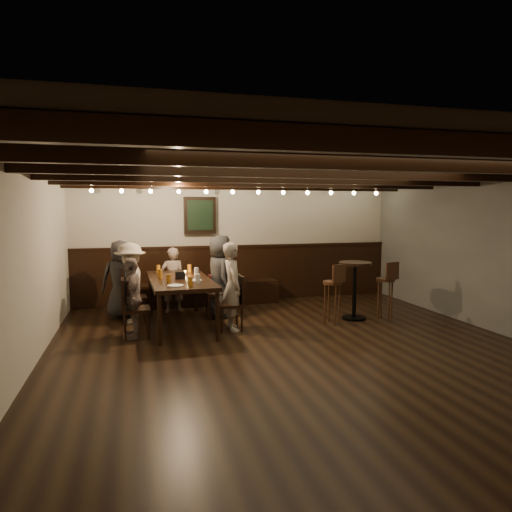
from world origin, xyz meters
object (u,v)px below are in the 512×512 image
object	(u,v)px
high_top_table	(355,282)
bar_stool_right	(385,298)
person_right_far	(232,287)
bar_stool_left	(332,302)
chair_right_near	(219,302)
person_bench_right	(223,279)
person_left_near	(131,283)
dining_table	(180,282)
person_left_far	(132,298)
person_right_near	(220,276)
chair_left_far	(135,319)
person_bench_centre	(173,280)
person_bench_left	(121,279)
chair_left_near	(133,307)
chair_right_far	(231,313)

from	to	relation	value
high_top_table	bar_stool_right	xyz separation A→B (m)	(0.50, -0.16, -0.27)
person_right_far	bar_stool_left	bearing A→B (deg)	-93.70
high_top_table	bar_stool_right	distance (m)	0.59
chair_right_near	person_bench_right	world-z (taller)	person_bench_right
person_left_near	person_right_far	bearing A→B (deg)	59.04
dining_table	person_left_far	bearing A→B (deg)	-149.04
high_top_table	bar_stool_left	bearing A→B (deg)	-157.60
person_right_near	high_top_table	distance (m)	2.31
bar_stool_right	high_top_table	bearing A→B (deg)	148.74
person_left_far	person_right_near	world-z (taller)	person_right_near
dining_table	chair_left_far	distance (m)	0.96
person_bench_right	person_right_near	size ratio (longest dim) A/B	0.83
person_left_far	bar_stool_right	xyz separation A→B (m)	(4.15, 0.03, -0.22)
dining_table	person_right_near	world-z (taller)	person_right_near
chair_left_far	person_bench_centre	xyz separation A→B (m)	(0.68, 1.52, 0.33)
person_left_near	bar_stool_left	bearing A→B (deg)	72.29
person_left_far	bar_stool_left	bearing A→B (deg)	88.06
person_bench_left	high_top_table	size ratio (longest dim) A/B	1.37
dining_table	bar_stool_left	bearing A→B (deg)	-13.05
chair_left_far	person_bench_left	size ratio (longest dim) A/B	0.65
person_bench_centre	dining_table	bearing A→B (deg)	90.00
person_bench_left	person_bench_right	size ratio (longest dim) A/B	1.14
person_right_near	dining_table	bearing A→B (deg)	120.96
person_bench_left	person_right_near	world-z (taller)	person_right_near
person_right_far	chair_left_far	bearing A→B (deg)	90.00
person_right_far	high_top_table	world-z (taller)	person_right_far
person_bench_centre	person_right_near	world-z (taller)	person_right_near
person_left_far	person_right_near	bearing A→B (deg)	120.96
chair_left_near	chair_right_far	world-z (taller)	chair_left_near
person_bench_centre	bar_stool_right	distance (m)	3.76
chair_left_near	chair_left_far	size ratio (longest dim) A/B	1.01
chair_left_near	person_right_far	xyz separation A→B (m)	(1.49, -0.86, 0.41)
person_left_near	bar_stool_left	size ratio (longest dim) A/B	1.34
dining_table	person_left_far	xyz separation A→B (m)	(-0.74, -0.47, -0.12)
chair_left_far	bar_stool_right	size ratio (longest dim) A/B	0.88
dining_table	person_left_near	bearing A→B (deg)	149.04
chair_right_far	bar_stool_right	bearing A→B (deg)	-91.82
dining_table	person_left_near	xyz separation A→B (m)	(-0.76, 0.43, -0.04)
chair_right_far	person_bench_right	distance (m)	1.40
chair_left_far	high_top_table	bearing A→B (deg)	91.33
chair_right_near	bar_stool_left	xyz separation A→B (m)	(1.71, -0.96, 0.10)
person_right_far	person_left_near	bearing A→B (deg)	59.04
chair_right_near	high_top_table	size ratio (longest dim) A/B	0.90
chair_left_far	person_bench_right	distance (m)	2.13
person_right_far	bar_stool_right	distance (m)	2.67
bar_stool_left	high_top_table	bearing A→B (deg)	2.86
chair_right_near	person_bench_centre	xyz separation A→B (m)	(-0.74, 0.58, 0.32)
person_right_near	bar_stool_left	distance (m)	1.97
chair_left_far	dining_table	bearing A→B (deg)	122.06
person_left_far	bar_stool_right	distance (m)	4.16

